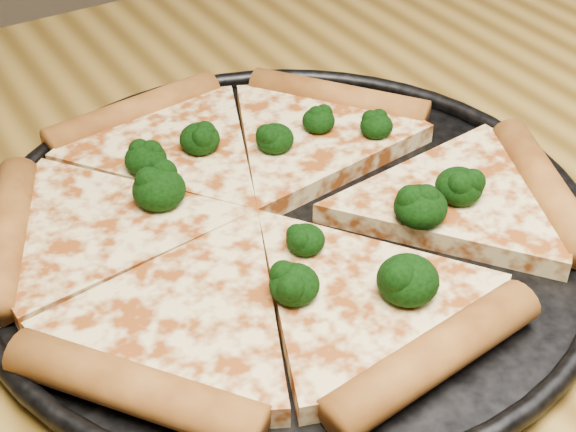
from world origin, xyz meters
TOP-DOWN VIEW (x-y plane):
  - dining_table at (0.00, 0.00)m, footprint 1.20×0.90m
  - pizza_pan at (-0.10, 0.04)m, footprint 0.41×0.41m
  - pizza at (-0.11, 0.05)m, footprint 0.41×0.36m
  - broccoli_florets at (-0.08, 0.04)m, footprint 0.20×0.23m

SIDE VIEW (x-z plane):
  - dining_table at x=0.00m, z-range 0.28..1.03m
  - pizza_pan at x=-0.10m, z-range 0.75..0.77m
  - pizza at x=-0.11m, z-range 0.75..0.78m
  - broccoli_florets at x=-0.08m, z-range 0.77..0.79m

